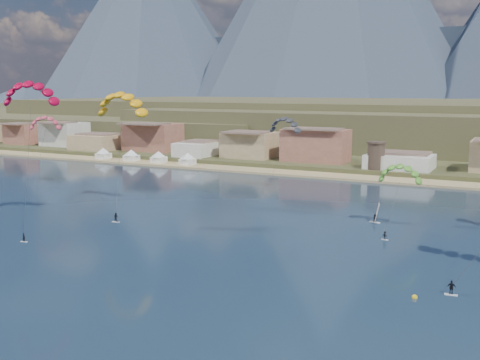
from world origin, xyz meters
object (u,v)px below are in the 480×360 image
Objects in this scene: kitesurfer_red at (30,90)px; buoy at (415,297)px; watchtower at (376,155)px; windsurfer at (376,216)px; kitesurfer_green at (400,171)px; kitesurfer_yellow at (122,101)px.

buoy is at bearing -6.10° from kitesurfer_red.
kitesurfer_red is at bearing 173.90° from buoy.
watchtower is at bearing 106.48° from buoy.
watchtower is 0.29× the size of kitesurfer_red.
buoy is at bearing -69.53° from windsurfer.
watchtower is 67.26m from kitesurfer_green.
kitesurfer_red is 71.80m from windsurfer.
kitesurfer_yellow is 59.60m from windsurfer.
kitesurfer_yellow reaches higher than buoy.
windsurfer is at bearing 110.47° from buoy.
kitesurfer_red is at bearing -115.21° from watchtower.
kitesurfer_yellow is 1.90× the size of kitesurfer_green.
kitesurfer_red reaches higher than windsurfer.
kitesurfer_red is 7.54× the size of windsurfer.
kitesurfer_red is 41.60× the size of buoy.
kitesurfer_green is (20.10, -64.02, 4.64)m from watchtower.
watchtower is 105.42m from kitesurfer_red.
watchtower reaches higher than buoy.
buoy is (74.15, -7.93, -26.22)m from kitesurfer_red.
kitesurfer_red reaches higher than buoy.
kitesurfer_yellow reaches higher than windsurfer.
windsurfer is 42.21m from buoy.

